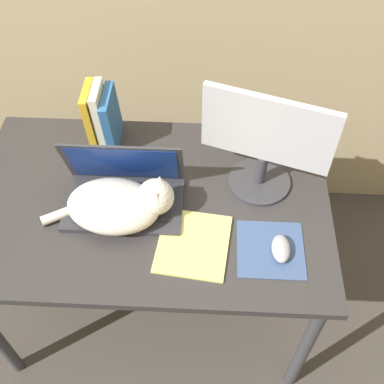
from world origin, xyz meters
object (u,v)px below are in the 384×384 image
notepad (193,244)px  cat (120,204)px  external_monitor (266,142)px  laptop (124,192)px  book_row (103,117)px  computer_mouse (281,249)px

notepad → cat: bearing=157.7°
external_monitor → notepad: 0.39m
laptop → cat: size_ratio=0.90×
cat → external_monitor: external_monitor is taller
book_row → external_monitor: bearing=-17.6°
laptop → external_monitor: bearing=12.6°
book_row → notepad: 0.56m
cat → external_monitor: (0.45, 0.17, 0.13)m
cat → book_row: size_ratio=1.78×
computer_mouse → notepad: bearing=176.8°
book_row → notepad: bearing=-52.2°
laptop → computer_mouse: laptop is taller
notepad → computer_mouse: bearing=-3.2°
external_monitor → notepad: external_monitor is taller
computer_mouse → laptop: bearing=160.5°
external_monitor → book_row: 0.58m
computer_mouse → cat: bearing=167.6°
laptop → book_row: book_row is taller
laptop → computer_mouse: (0.50, -0.18, -0.03)m
book_row → computer_mouse: bearing=-36.7°
laptop → notepad: bearing=-34.8°
external_monitor → cat: bearing=-159.6°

